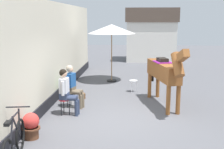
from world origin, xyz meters
TOP-DOWN VIEW (x-y plane):
  - ground_plane at (0.00, 3.00)m, footprint 40.00×40.00m
  - pub_facade_wall at (-2.55, 1.50)m, footprint 0.34×14.00m
  - distant_cottage at (1.40, 11.74)m, footprint 3.40×2.60m
  - seated_visitor_near at (-1.68, 0.19)m, footprint 0.61×0.49m
  - seated_visitor_far at (-1.65, 0.92)m, footprint 0.61×0.48m
  - saddled_horse_center at (1.29, 1.29)m, footprint 0.99×2.94m
  - flower_planter_near at (-2.12, -1.58)m, footprint 0.43×0.43m
  - flower_planter_far at (-2.10, 1.87)m, footprint 0.43×0.43m
  - leaning_bicycle at (-2.05, -2.72)m, footprint 0.50×1.74m
  - cafe_parasol at (-0.71, 4.88)m, footprint 2.10×2.10m
  - spare_stool_white at (0.30, 3.07)m, footprint 0.32×0.32m
  - satchel_bag at (-1.54, 2.00)m, footprint 0.25×0.30m

SIDE VIEW (x-z plane):
  - ground_plane at x=0.00m, z-range 0.00..0.00m
  - satchel_bag at x=-1.54m, z-range 0.00..0.20m
  - flower_planter_near at x=-2.12m, z-range 0.01..0.65m
  - flower_planter_far at x=-2.10m, z-range 0.01..0.65m
  - leaning_bicycle at x=-2.05m, z-range -0.11..0.91m
  - spare_stool_white at x=0.30m, z-range 0.17..0.63m
  - seated_visitor_near at x=-1.68m, z-range 0.08..1.47m
  - seated_visitor_far at x=-1.65m, z-range 0.08..1.47m
  - saddled_horse_center at x=1.29m, z-range 0.13..2.19m
  - pub_facade_wall at x=-2.55m, z-range -0.16..3.24m
  - distant_cottage at x=1.40m, z-range 0.05..3.55m
  - cafe_parasol at x=-0.71m, z-range 1.07..3.65m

